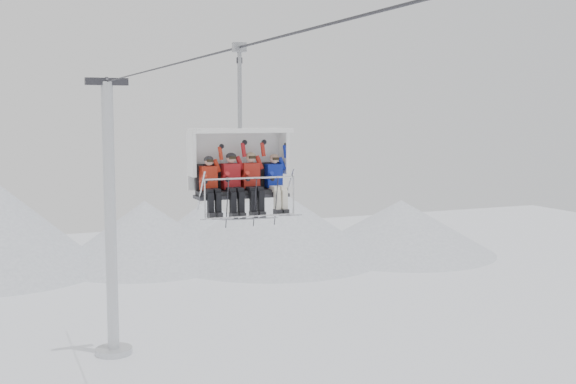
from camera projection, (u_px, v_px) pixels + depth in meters
name	position (u px, v px, depth m)	size (l,w,h in m)	color
ridgeline	(45.00, 236.00, 52.99)	(72.00, 21.00, 7.00)	white
lift_tower_right	(111.00, 238.00, 34.94)	(2.00, 1.80, 13.48)	#BBBEC3
haul_cable	(288.00, 35.00, 14.00)	(0.06, 0.06, 50.00)	#2F2E34
chairlift_carrier	(238.00, 161.00, 17.02)	(2.34, 1.17, 3.98)	black
skier_far_left	(210.00, 184.00, 16.48)	(0.37, 1.69, 1.50)	red
skier_center_left	(232.00, 182.00, 16.69)	(0.40, 1.69, 1.60)	#B31B1F
skier_center_right	(252.00, 181.00, 16.88)	(0.40, 1.69, 1.60)	red
skier_far_right	(276.00, 181.00, 17.11)	(0.38, 1.69, 1.52)	#1225A5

